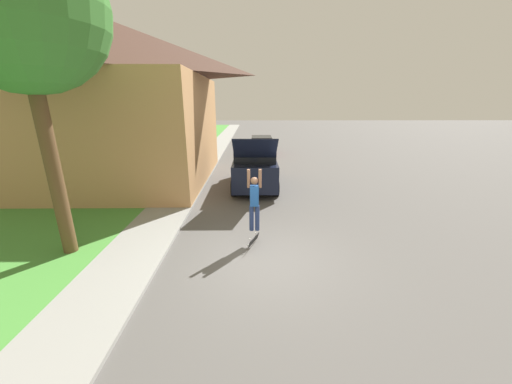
{
  "coord_description": "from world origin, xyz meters",
  "views": [
    {
      "loc": [
        -0.25,
        -6.81,
        4.09
      ],
      "look_at": [
        -0.16,
        2.53,
        1.12
      ],
      "focal_mm": 20.0,
      "sensor_mm": 36.0,
      "label": 1
    }
  ],
  "objects_px": {
    "lawn_tree_near": "(17,6)",
    "suv_parked": "(255,165)",
    "car_down_street": "(261,146)",
    "skateboard": "(254,240)",
    "lawn_tree_far": "(167,86)",
    "skateboarder": "(254,200)"
  },
  "relations": [
    {
      "from": "suv_parked",
      "to": "car_down_street",
      "type": "distance_m",
      "value": 9.6
    },
    {
      "from": "lawn_tree_near",
      "to": "car_down_street",
      "type": "height_order",
      "value": "lawn_tree_near"
    },
    {
      "from": "lawn_tree_near",
      "to": "skateboarder",
      "type": "height_order",
      "value": "lawn_tree_near"
    },
    {
      "from": "lawn_tree_near",
      "to": "suv_parked",
      "type": "xyz_separation_m",
      "value": [
        5.22,
        6.56,
        -4.96
      ]
    },
    {
      "from": "lawn_tree_near",
      "to": "lawn_tree_far",
      "type": "height_order",
      "value": "lawn_tree_near"
    },
    {
      "from": "car_down_street",
      "to": "lawn_tree_near",
      "type": "bearing_deg",
      "value": -109.84
    },
    {
      "from": "lawn_tree_near",
      "to": "car_down_street",
      "type": "distance_m",
      "value": 17.98
    },
    {
      "from": "lawn_tree_near",
      "to": "skateboard",
      "type": "distance_m",
      "value": 7.81
    },
    {
      "from": "lawn_tree_far",
      "to": "skateboarder",
      "type": "bearing_deg",
      "value": -63.75
    },
    {
      "from": "skateboarder",
      "to": "skateboard",
      "type": "bearing_deg",
      "value": -97.56
    },
    {
      "from": "lawn_tree_near",
      "to": "lawn_tree_far",
      "type": "xyz_separation_m",
      "value": [
        0.03,
        10.95,
        -1.12
      ]
    },
    {
      "from": "lawn_tree_near",
      "to": "suv_parked",
      "type": "distance_m",
      "value": 9.74
    },
    {
      "from": "lawn_tree_far",
      "to": "skateboard",
      "type": "xyz_separation_m",
      "value": [
        5.11,
        -10.61,
        -4.74
      ]
    },
    {
      "from": "lawn_tree_near",
      "to": "skateboard",
      "type": "xyz_separation_m",
      "value": [
        5.14,
        0.35,
        -5.87
      ]
    },
    {
      "from": "lawn_tree_far",
      "to": "car_down_street",
      "type": "bearing_deg",
      "value": 41.8
    },
    {
      "from": "lawn_tree_near",
      "to": "suv_parked",
      "type": "bearing_deg",
      "value": 51.51
    },
    {
      "from": "suv_parked",
      "to": "skateboarder",
      "type": "xyz_separation_m",
      "value": [
        -0.05,
        -6.02,
        0.27
      ]
    },
    {
      "from": "lawn_tree_far",
      "to": "car_down_street",
      "type": "relative_size",
      "value": 1.59
    },
    {
      "from": "lawn_tree_near",
      "to": "suv_parked",
      "type": "relative_size",
      "value": 1.48
    },
    {
      "from": "suv_parked",
      "to": "lawn_tree_far",
      "type": "bearing_deg",
      "value": 139.7
    },
    {
      "from": "lawn_tree_far",
      "to": "skateboarder",
      "type": "distance_m",
      "value": 12.15
    },
    {
      "from": "lawn_tree_near",
      "to": "skateboard",
      "type": "bearing_deg",
      "value": 3.89
    }
  ]
}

